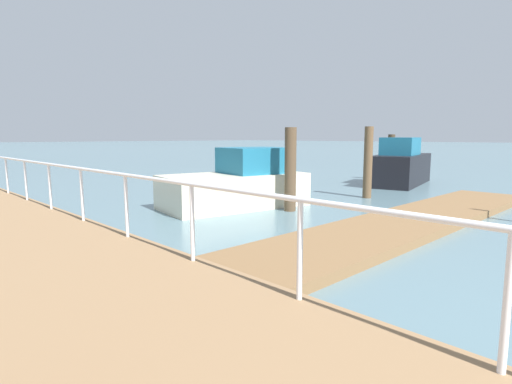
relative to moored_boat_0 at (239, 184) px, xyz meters
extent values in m
plane|color=slate|center=(-1.75, 7.48, -0.68)|extent=(300.00, 300.00, 0.00)
cube|color=olive|center=(1.03, -4.78, -0.59)|extent=(12.56, 2.00, 0.18)
cylinder|color=white|center=(-4.90, -8.28, 0.25)|extent=(0.06, 0.06, 1.05)
cylinder|color=white|center=(-4.90, -6.41, 0.25)|extent=(0.06, 0.06, 1.05)
cylinder|color=white|center=(-4.90, -4.53, 0.25)|extent=(0.06, 0.06, 1.05)
cylinder|color=white|center=(-4.90, -2.65, 0.25)|extent=(0.06, 0.06, 1.05)
cylinder|color=white|center=(-4.90, -0.78, 0.25)|extent=(0.06, 0.06, 1.05)
cylinder|color=white|center=(-4.90, 1.10, 0.25)|extent=(0.06, 0.06, 1.05)
cylinder|color=white|center=(-4.90, 2.98, 0.25)|extent=(0.06, 0.06, 1.05)
cylinder|color=white|center=(-4.90, 4.85, 0.25)|extent=(0.06, 0.06, 1.05)
cylinder|color=white|center=(-4.90, -2.65, 0.77)|extent=(0.06, 26.27, 0.06)
cylinder|color=brown|center=(4.31, -1.75, 0.53)|extent=(0.29, 0.29, 2.41)
cylinder|color=#473826|center=(10.11, 0.45, 0.41)|extent=(0.32, 0.32, 2.18)
cylinder|color=brown|center=(0.56, -1.54, 0.49)|extent=(0.33, 0.33, 2.33)
cube|color=beige|center=(-0.15, 0.03, -0.19)|extent=(4.51, 2.73, 0.99)
cube|color=#1E6B8C|center=(0.56, -0.10, 0.69)|extent=(2.10, 1.91, 0.76)
cube|color=black|center=(8.96, -0.67, -0.03)|extent=(4.80, 2.65, 1.30)
cube|color=#1E6B8C|center=(8.60, -0.76, 0.99)|extent=(2.18, 1.72, 0.74)
camera|label=1|loc=(-8.08, -9.01, 1.41)|focal=28.75mm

